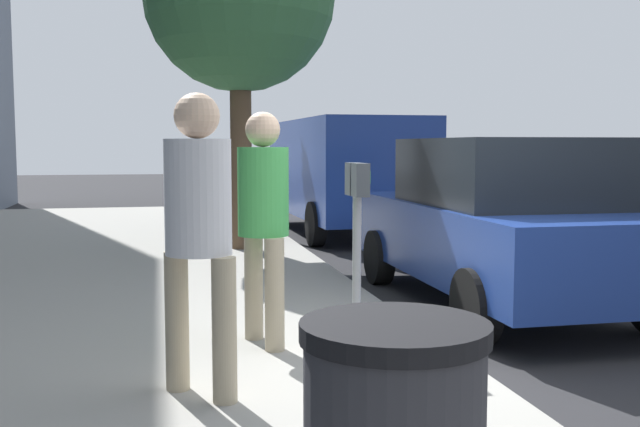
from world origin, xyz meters
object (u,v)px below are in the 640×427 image
(parking_meter, at_px, (357,213))
(pedestrian_bystander, at_px, (198,217))
(parked_sedan_near, at_px, (500,222))
(pedestrian_at_meter, at_px, (263,208))
(parked_van_far, at_px, (344,169))
(traffic_signal, at_px, (246,101))

(parking_meter, xyz_separation_m, pedestrian_bystander, (-1.11, 1.30, 0.10))
(parking_meter, bearing_deg, parked_sedan_near, -52.62)
(pedestrian_at_meter, bearing_deg, parked_van_far, 55.58)
(parked_van_far, distance_m, traffic_signal, 2.38)
(pedestrian_at_meter, bearing_deg, pedestrian_bystander, -132.83)
(pedestrian_bystander, bearing_deg, parked_van_far, 28.55)
(pedestrian_bystander, distance_m, parked_van_far, 9.84)
(parked_van_far, bearing_deg, traffic_signal, 63.86)
(parking_meter, height_order, pedestrian_at_meter, pedestrian_at_meter)
(parking_meter, distance_m, parked_sedan_near, 2.50)
(pedestrian_bystander, bearing_deg, traffic_signal, 39.62)
(parking_meter, bearing_deg, pedestrian_bystander, 130.35)
(parked_sedan_near, relative_size, parked_van_far, 0.84)
(parking_meter, distance_m, pedestrian_at_meter, 0.75)
(parked_van_far, bearing_deg, parking_meter, 166.43)
(parked_sedan_near, height_order, traffic_signal, traffic_signal)
(parking_meter, relative_size, pedestrian_at_meter, 0.78)
(parking_meter, xyz_separation_m, pedestrian_at_meter, (-0.02, 0.75, 0.05))
(parked_van_far, bearing_deg, pedestrian_bystander, 160.55)
(pedestrian_at_meter, height_order, pedestrian_bystander, pedestrian_bystander)
(pedestrian_bystander, bearing_deg, parked_sedan_near, -3.41)
(pedestrian_bystander, distance_m, parked_sedan_near, 4.21)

